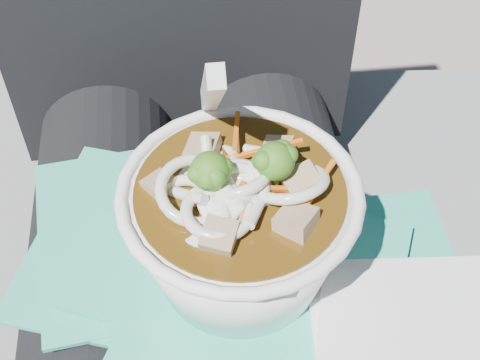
{
  "coord_description": "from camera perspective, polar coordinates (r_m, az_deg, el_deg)",
  "views": [
    {
      "loc": [
        -0.0,
        -0.28,
        1.03
      ],
      "look_at": [
        0.03,
        -0.01,
        0.71
      ],
      "focal_mm": 50.0,
      "sensor_mm": 36.0,
      "label": 1
    }
  ],
  "objects": [
    {
      "name": "plastic_bag",
      "position": [
        0.5,
        -1.02,
        -8.58
      ],
      "size": [
        0.35,
        0.31,
        0.02
      ],
      "color": "#2AAF95",
      "rests_on": "lap"
    },
    {
      "name": "stone_ledge",
      "position": [
        0.91,
        -3.07,
        -12.86
      ],
      "size": [
        1.04,
        0.58,
        0.46
      ],
      "primitive_type": "cube",
      "rotation": [
        0.0,
        0.0,
        -0.08
      ],
      "color": "slate",
      "rests_on": "ground"
    },
    {
      "name": "udon_bowl",
      "position": [
        0.45,
        -0.09,
        -3.53
      ],
      "size": [
        0.2,
        0.2,
        0.2
      ],
      "color": "white",
      "rests_on": "plastic_bag"
    },
    {
      "name": "person_body",
      "position": [
        0.6,
        -3.88,
        -2.99
      ],
      "size": [
        0.34,
        0.94,
        1.0
      ],
      "color": "black",
      "rests_on": "ground"
    },
    {
      "name": "napkins",
      "position": [
        0.48,
        14.15,
        -13.3
      ],
      "size": [
        0.15,
        0.14,
        0.01
      ],
      "color": "silver",
      "rests_on": "plastic_bag"
    },
    {
      "name": "lap",
      "position": [
        0.57,
        -3.08,
        -11.76
      ],
      "size": [
        0.3,
        0.48,
        0.14
      ],
      "color": "black",
      "rests_on": "stone_ledge"
    }
  ]
}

